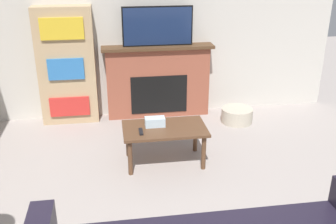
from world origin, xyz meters
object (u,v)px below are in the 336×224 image
(tv, at_px, (158,26))
(storage_basket, at_px, (237,115))
(coffee_table, at_px, (165,132))
(bookshelf, at_px, (67,66))
(fireplace, at_px, (158,81))

(tv, relative_size, storage_basket, 2.21)
(tv, height_order, coffee_table, tv)
(storage_basket, bearing_deg, bookshelf, 170.08)
(tv, height_order, bookshelf, bookshelf)
(coffee_table, relative_size, bookshelf, 0.58)
(bookshelf, bearing_deg, storage_basket, -9.92)
(bookshelf, height_order, storage_basket, bookshelf)
(fireplace, relative_size, bookshelf, 0.97)
(fireplace, xyz_separation_m, coffee_table, (-0.11, -1.39, -0.15))
(coffee_table, xyz_separation_m, storage_basket, (1.16, 0.96, -0.27))
(bookshelf, bearing_deg, fireplace, 1.06)
(coffee_table, xyz_separation_m, bookshelf, (-1.13, 1.36, 0.42))
(bookshelf, xyz_separation_m, storage_basket, (2.29, -0.40, -0.69))
(coffee_table, height_order, storage_basket, coffee_table)
(fireplace, height_order, storage_basket, fireplace)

